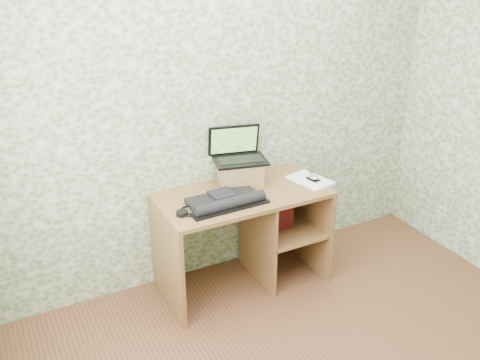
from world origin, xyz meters
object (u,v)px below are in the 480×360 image
keyboard (226,201)px  laptop (238,152)px  notepad (310,180)px  desk (250,222)px  riser (240,173)px

keyboard → laptop: bearing=48.7°
laptop → notepad: bearing=-13.4°
desk → laptop: 0.53m
riser → notepad: (0.47, -0.19, -0.08)m
riser → keyboard: (-0.23, -0.24, -0.06)m
desk → keyboard: size_ratio=2.16×
riser → laptop: size_ratio=0.70×
riser → desk: bearing=-78.5°
desk → keyboard: (-0.26, -0.12, 0.30)m
desk → notepad: (0.45, -0.08, 0.28)m
keyboard → notepad: 0.71m
riser → laptop: bearing=90.0°
riser → notepad: riser is taller
laptop → keyboard: laptop is taller
notepad → riser: bearing=144.6°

